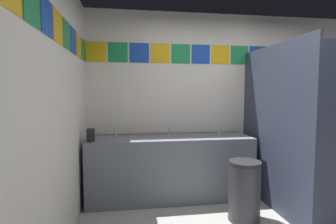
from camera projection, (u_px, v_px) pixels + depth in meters
name	position (u px, v px, depth m)	size (l,w,h in m)	color
wall_back	(219.00, 102.00, 3.88)	(3.87, 0.09, 2.58)	silver
wall_side	(44.00, 111.00, 1.94)	(0.09, 3.27, 2.58)	silver
vanity_counter	(170.00, 166.00, 3.49)	(2.18, 0.62, 0.84)	slate
faucet_left	(116.00, 133.00, 3.44)	(0.04, 0.10, 0.14)	silver
faucet_center	(169.00, 132.00, 3.54)	(0.04, 0.10, 0.14)	silver
faucet_right	(219.00, 131.00, 3.65)	(0.04, 0.10, 0.14)	silver
soap_dispenser	(91.00, 135.00, 3.12)	(0.09, 0.09, 0.16)	black
stall_divider	(298.00, 130.00, 2.93)	(0.92, 1.54, 2.02)	#33384C
toilet	(297.00, 172.00, 3.68)	(0.39, 0.49, 0.74)	white
trash_bin	(244.00, 191.00, 2.88)	(0.36, 0.36, 0.67)	#333338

